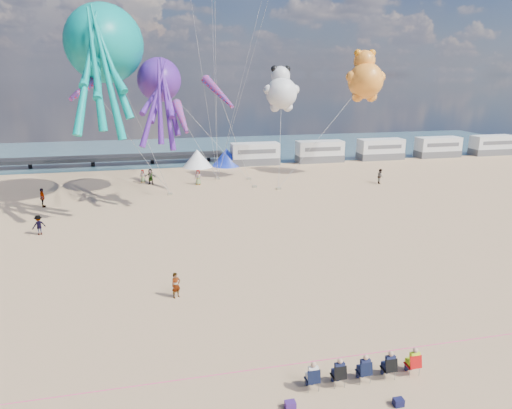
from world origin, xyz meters
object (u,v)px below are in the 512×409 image
Objects in this scene: motorhome_2 at (381,149)px; windsock_mid at (219,93)px; sandbag_d at (249,179)px; kite_teddy_orange at (365,81)px; sandbag_a at (170,194)px; tent_blue at (227,157)px; beachgoer_0 at (198,177)px; kite_panda at (282,93)px; beachgoer_2 at (39,225)px; sandbag_e at (218,179)px; tent_white at (197,158)px; windsock_right at (181,117)px; motorhome_1 at (320,151)px; motorhome_3 at (438,147)px; kite_octopus_purple at (159,80)px; cooler_purple at (290,405)px; cooler_navy at (398,402)px; motorhome_4 at (492,145)px; windsock_left at (90,84)px; kite_octopus_teal at (104,44)px; beachgoer_1 at (380,176)px; beachgoer_3 at (42,198)px; motorhome_0 at (255,154)px; spectator_row at (364,367)px; standing_person at (176,285)px; sandbag_c at (279,188)px; beachgoer_4 at (150,177)px; beachgoer_6 at (143,176)px; sandbag_b at (255,186)px.

motorhome_2 is 30.43m from windsock_mid.
sandbag_d is 17.71m from kite_teddy_orange.
tent_blue is at bearing 60.22° from sandbag_a.
kite_panda is at bearing 20.09° from beachgoer_0.
sandbag_e is at bearing -166.20° from beachgoer_2.
tent_white is 0.86× the size of windsock_right.
windsock_right reaches higher than motorhome_1.
sandbag_d is (-31.24, -9.07, -1.39)m from motorhome_3.
beachgoer_2 is 0.15× the size of kite_octopus_purple.
tent_blue is 10.00× the size of cooler_purple.
sandbag_a is at bearing 101.91° from cooler_navy.
sandbag_a is at bearing -163.96° from motorhome_4.
windsock_left reaches higher than sandbag_d.
beachgoer_2 is at bearing -136.55° from kite_octopus_teal.
beachgoer_1 is 35.75m from beachgoer_3.
kite_panda is (10.01, 37.38, 9.91)m from cooler_purple.
windsock_left reaches higher than sandbag_a.
cooler_purple is at bearing 169.91° from cooler_navy.
motorhome_3 reaches higher than beachgoer_3.
motorhome_2 is 46.19m from beachgoer_3.
sandbag_d is at bearing -12.87° from sandbag_e.
motorhome_1 is 4.18× the size of beachgoer_2.
motorhome_3 is 55.18m from beachgoer_3.
cooler_navy is 42.51m from kite_teddy_orange.
motorhome_0 is at bearing 84.31° from kite_panda.
spectator_row is 4.11× the size of standing_person.
beachgoer_1 reaches higher than sandbag_c.
beachgoer_1 is 0.95× the size of beachgoer_4.
kite_octopus_teal is at bearing -164.26° from motorhome_4.
motorhome_1 reaches higher than sandbag_c.
windsock_left is 1.44× the size of windsock_right.
beachgoer_1 is 0.26× the size of windsock_left.
tent_white is at bearing 55.34° from standing_person.
windsock_left is at bearing -150.29° from sandbag_d.
sandbag_a is at bearing -40.60° from beachgoer_4.
tent_blue is at bearing 131.59° from kite_teddy_orange.
cooler_navy is 0.04× the size of kite_octopus_purple.
kite_teddy_orange is at bearing 171.43° from beachgoer_2.
motorhome_0 is 17.05m from beachgoer_6.
sandbag_d is at bearing 29.47° from sandbag_a.
sandbag_d is (-2.15, 5.56, 0.00)m from sandbag_c.
kite_octopus_purple is (-6.31, -5.24, 11.47)m from sandbag_e.
cooler_purple reaches higher than sandbag_b.
sandbag_c is at bearing -32.07° from sandbag_b.
standing_person is at bearing -108.85° from motorhome_0.
motorhome_3 is at bearing -83.33° from beachgoer_3.
sandbag_a is at bearing 61.26° from standing_person.
motorhome_0 is 23.60m from windsock_right.
windsock_mid is (5.46, 0.96, 10.20)m from sandbag_a.
kite_octopus_teal is (-2.34, -7.76, 14.03)m from beachgoer_6.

